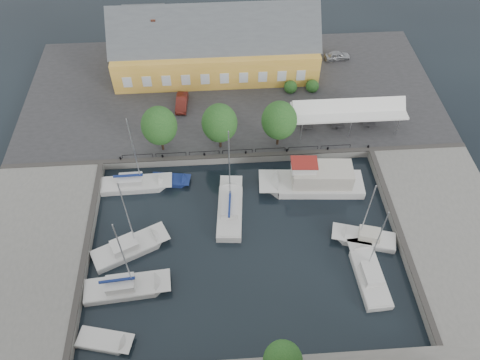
# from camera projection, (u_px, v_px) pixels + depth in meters

# --- Properties ---
(ground) EXTENTS (140.00, 140.00, 0.00)m
(ground) POSITION_uv_depth(u_px,v_px,m) (244.00, 231.00, 50.30)
(ground) COLOR black
(ground) RESTS_ON ground
(north_quay) EXTENTS (56.00, 26.00, 1.00)m
(north_quay) POSITION_uv_depth(u_px,v_px,m) (232.00, 93.00, 64.97)
(north_quay) COLOR #2D2D30
(north_quay) RESTS_ON ground
(west_quay) EXTENTS (12.00, 24.00, 1.00)m
(west_quay) POSITION_uv_depth(u_px,v_px,m) (30.00, 256.00, 47.66)
(west_quay) COLOR slate
(west_quay) RESTS_ON ground
(east_quay) EXTENTS (12.00, 24.00, 1.00)m
(east_quay) POSITION_uv_depth(u_px,v_px,m) (452.00, 233.00, 49.56)
(east_quay) COLOR slate
(east_quay) RESTS_ON ground
(quay_edge_fittings) EXTENTS (56.00, 24.72, 0.40)m
(quay_edge_fittings) POSITION_uv_depth(u_px,v_px,m) (241.00, 191.00, 52.60)
(quay_edge_fittings) COLOR #383533
(quay_edge_fittings) RESTS_ON north_quay
(warehouse) EXTENTS (28.56, 14.00, 9.55)m
(warehouse) POSITION_uv_depth(u_px,v_px,m) (211.00, 47.00, 65.40)
(warehouse) COLOR gold
(warehouse) RESTS_ON north_quay
(tent_canopy) EXTENTS (14.00, 4.00, 2.83)m
(tent_canopy) POSITION_uv_depth(u_px,v_px,m) (349.00, 111.00, 57.60)
(tent_canopy) COLOR white
(tent_canopy) RESTS_ON north_quay
(quay_trees) EXTENTS (18.20, 4.20, 6.30)m
(quay_trees) POSITION_uv_depth(u_px,v_px,m) (219.00, 123.00, 54.38)
(quay_trees) COLOR black
(quay_trees) RESTS_ON north_quay
(car_silver) EXTENTS (3.91, 1.88, 1.29)m
(car_silver) POSITION_uv_depth(u_px,v_px,m) (337.00, 56.00, 68.83)
(car_silver) COLOR #9C9EA4
(car_silver) RESTS_ON north_quay
(car_red) EXTENTS (1.73, 4.18, 1.35)m
(car_red) POSITION_uv_depth(u_px,v_px,m) (182.00, 102.00, 61.78)
(car_red) COLOR maroon
(car_red) RESTS_ON north_quay
(center_sailboat) EXTENTS (3.33, 8.93, 12.05)m
(center_sailboat) POSITION_uv_depth(u_px,v_px,m) (230.00, 210.00, 51.69)
(center_sailboat) COLOR silver
(center_sailboat) RESTS_ON ground
(trawler) EXTENTS (12.36, 4.40, 5.00)m
(trawler) POSITION_uv_depth(u_px,v_px,m) (316.00, 181.00, 53.59)
(trawler) COLOR silver
(trawler) RESTS_ON ground
(east_boat_b) EXTENTS (6.95, 3.92, 9.39)m
(east_boat_b) POSITION_uv_depth(u_px,v_px,m) (365.00, 239.00, 49.34)
(east_boat_b) COLOR silver
(east_boat_b) RESTS_ON ground
(east_boat_c) EXTENTS (2.92, 8.11, 10.27)m
(east_boat_c) POSITION_uv_depth(u_px,v_px,m) (369.00, 276.00, 46.46)
(east_boat_c) COLOR silver
(east_boat_c) RESTS_ON ground
(west_boat_a) EXTENTS (8.34, 2.57, 10.97)m
(west_boat_a) POSITION_uv_depth(u_px,v_px,m) (135.00, 185.00, 54.22)
(west_boat_a) COLOR silver
(west_boat_a) RESTS_ON ground
(west_boat_c) EXTENTS (8.30, 5.70, 10.94)m
(west_boat_c) POSITION_uv_depth(u_px,v_px,m) (129.00, 249.00, 48.53)
(west_boat_c) COLOR silver
(west_boat_c) RESTS_ON ground
(west_boat_d) EXTENTS (8.63, 3.23, 11.29)m
(west_boat_d) POSITION_uv_depth(u_px,v_px,m) (125.00, 288.00, 45.56)
(west_boat_d) COLOR silver
(west_boat_d) RESTS_ON ground
(launch_sw) EXTENTS (5.37, 3.04, 0.98)m
(launch_sw) POSITION_uv_depth(u_px,v_px,m) (104.00, 341.00, 42.26)
(launch_sw) COLOR silver
(launch_sw) RESTS_ON ground
(launch_nw) EXTENTS (4.82, 2.49, 0.88)m
(launch_nw) POSITION_uv_depth(u_px,v_px,m) (170.00, 181.00, 54.86)
(launch_nw) COLOR navy
(launch_nw) RESTS_ON ground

